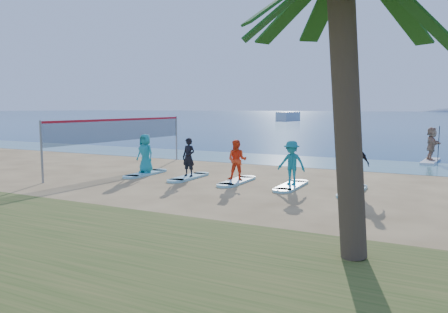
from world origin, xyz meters
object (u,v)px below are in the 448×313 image
at_px(surfboard_0, 146,174).
at_px(student_1, 189,157).
at_px(boat_offshore_a, 288,121).
at_px(student_0, 145,153).
at_px(volleyball_net, 121,130).
at_px(student_4, 353,164).
at_px(surfboard_3, 291,186).
at_px(paddleboard, 431,161).
at_px(student_3, 292,163).
at_px(surfboard_4, 352,191).
at_px(surfboard_2, 237,181).
at_px(student_2, 237,160).
at_px(paddleboarder, 431,144).
at_px(surfboard_1, 189,177).

relative_size(surfboard_0, student_1, 1.34).
height_order(boat_offshore_a, student_0, student_0).
distance_m(volleyball_net, student_4, 11.24).
height_order(student_0, student_4, student_4).
bearing_deg(surfboard_3, paddleboard, 67.14).
bearing_deg(student_3, surfboard_4, 4.68).
relative_size(student_0, student_1, 1.06).
height_order(volleyball_net, student_1, volleyball_net).
bearing_deg(surfboard_2, boat_offshore_a, 107.09).
distance_m(paddleboard, student_2, 12.67).
bearing_deg(student_1, surfboard_0, -174.37).
distance_m(paddleboarder, student_1, 13.99).
bearing_deg(paddleboard, student_1, -124.57).
height_order(boat_offshore_a, surfboard_0, boat_offshore_a).
relative_size(paddleboarder, student_0, 1.05).
xyz_separation_m(student_0, surfboard_4, (9.10, 0.00, -0.91)).
xyz_separation_m(student_1, surfboard_2, (2.27, 0.00, -0.86)).
xyz_separation_m(boat_offshore_a, student_3, (26.04, -77.30, 0.93)).
xyz_separation_m(paddleboard, student_0, (-11.32, -10.67, 0.90)).
bearing_deg(surfboard_4, student_1, 180.00).
bearing_deg(student_1, student_2, 5.63).
distance_m(paddleboard, student_1, 14.02).
xyz_separation_m(paddleboarder, surfboard_2, (-6.77, -10.67, -0.98)).
distance_m(surfboard_1, student_3, 4.63).
bearing_deg(surfboard_4, student_4, 0.00).
bearing_deg(surfboard_0, student_4, 0.00).
bearing_deg(surfboard_2, student_2, 0.00).
bearing_deg(boat_offshore_a, surfboard_2, -66.95).
bearing_deg(student_4, volleyball_net, -179.49).
xyz_separation_m(paddleboarder, student_2, (-6.77, -10.67, -0.12)).
height_order(student_0, student_3, student_0).
distance_m(paddleboard, surfboard_0, 15.56).
relative_size(surfboard_1, student_2, 1.35).
bearing_deg(volleyball_net, surfboard_3, -5.49).
distance_m(student_1, student_2, 2.27).
height_order(student_2, student_3, student_3).
height_order(student_3, surfboard_4, student_3).
distance_m(surfboard_1, surfboard_3, 4.55).
bearing_deg(surfboard_2, surfboard_0, 180.00).
xyz_separation_m(volleyball_net, paddleboarder, (13.40, 9.82, -0.88)).
relative_size(paddleboarder, surfboard_3, 0.82).
distance_m(surfboard_1, surfboard_2, 2.27).
bearing_deg(surfboard_1, paddleboarder, 49.71).
bearing_deg(student_1, surfboard_2, 5.63).
bearing_deg(volleyball_net, surfboard_0, -22.41).
bearing_deg(surfboard_0, paddleboard, 43.30).
bearing_deg(surfboard_3, surfboard_2, 180.00).
xyz_separation_m(paddleboarder, student_0, (-11.32, -10.67, -0.07)).
distance_m(volleyball_net, boat_offshore_a, 78.37).
relative_size(boat_offshore_a, surfboard_1, 3.40).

